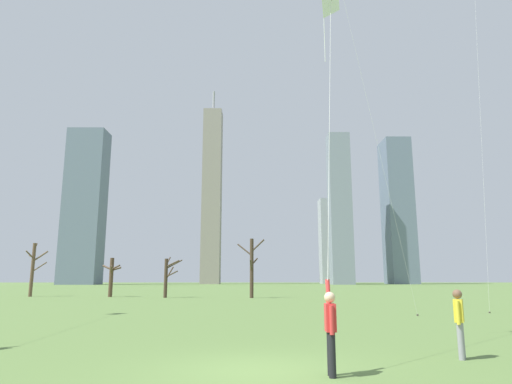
{
  "coord_description": "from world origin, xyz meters",
  "views": [
    {
      "loc": [
        -0.12,
        -9.85,
        1.89
      ],
      "look_at": [
        0.0,
        6.0,
        4.93
      ],
      "focal_mm": 31.56,
      "sensor_mm": 36.0,
      "label": 1
    }
  ],
  "objects_px": {
    "bare_tree_far_right_edge": "(167,275)",
    "bare_tree_rightmost": "(33,267)",
    "bare_tree_right_of_center": "(252,266)",
    "bystander_far_off_by_trees": "(459,320)",
    "distant_kite_drifting_right_red": "(476,12)",
    "kite_flyer_midfield_right_white": "(331,241)",
    "bare_tree_leftmost": "(111,275)"
  },
  "relations": [
    {
      "from": "bare_tree_far_right_edge",
      "to": "bare_tree_leftmost",
      "type": "height_order",
      "value": "bare_tree_far_right_edge"
    },
    {
      "from": "distant_kite_drifting_right_red",
      "to": "bare_tree_right_of_center",
      "type": "bearing_deg",
      "value": 135.37
    },
    {
      "from": "bystander_far_off_by_trees",
      "to": "bare_tree_far_right_edge",
      "type": "xyz_separation_m",
      "value": [
        -13.52,
        34.53,
        1.27
      ]
    },
    {
      "from": "kite_flyer_midfield_right_white",
      "to": "bare_tree_leftmost",
      "type": "relative_size",
      "value": 2.88
    },
    {
      "from": "kite_flyer_midfield_right_white",
      "to": "bare_tree_leftmost",
      "type": "distance_m",
      "value": 41.07
    },
    {
      "from": "bare_tree_rightmost",
      "to": "bystander_far_off_by_trees",
      "type": "bearing_deg",
      "value": -52.83
    },
    {
      "from": "distant_kite_drifting_right_red",
      "to": "bare_tree_rightmost",
      "type": "bearing_deg",
      "value": 153.75
    },
    {
      "from": "distant_kite_drifting_right_red",
      "to": "bare_tree_leftmost",
      "type": "height_order",
      "value": "distant_kite_drifting_right_red"
    },
    {
      "from": "bare_tree_far_right_edge",
      "to": "bare_tree_leftmost",
      "type": "xyz_separation_m",
      "value": [
        -6.17,
        1.95,
        0.01
      ]
    },
    {
      "from": "distant_kite_drifting_right_red",
      "to": "bare_tree_leftmost",
      "type": "relative_size",
      "value": 6.15
    },
    {
      "from": "kite_flyer_midfield_right_white",
      "to": "distant_kite_drifting_right_red",
      "type": "xyz_separation_m",
      "value": [
        14.23,
        19.06,
        17.96
      ]
    },
    {
      "from": "distant_kite_drifting_right_red",
      "to": "bare_tree_rightmost",
      "type": "distance_m",
      "value": 47.19
    },
    {
      "from": "bare_tree_far_right_edge",
      "to": "bare_tree_rightmost",
      "type": "bearing_deg",
      "value": 169.46
    },
    {
      "from": "bare_tree_far_right_edge",
      "to": "bare_tree_right_of_center",
      "type": "height_order",
      "value": "bare_tree_right_of_center"
    },
    {
      "from": "kite_flyer_midfield_right_white",
      "to": "distant_kite_drifting_right_red",
      "type": "height_order",
      "value": "distant_kite_drifting_right_red"
    },
    {
      "from": "bare_tree_far_right_edge",
      "to": "bare_tree_right_of_center",
      "type": "bearing_deg",
      "value": -5.11
    },
    {
      "from": "bare_tree_far_right_edge",
      "to": "bare_tree_right_of_center",
      "type": "distance_m",
      "value": 8.53
    },
    {
      "from": "bare_tree_far_right_edge",
      "to": "bare_tree_rightmost",
      "type": "xyz_separation_m",
      "value": [
        -14.74,
        2.74,
        0.84
      ]
    },
    {
      "from": "bystander_far_off_by_trees",
      "to": "bare_tree_rightmost",
      "type": "relative_size",
      "value": 0.29
    },
    {
      "from": "kite_flyer_midfield_right_white",
      "to": "bare_tree_right_of_center",
      "type": "height_order",
      "value": "kite_flyer_midfield_right_white"
    },
    {
      "from": "bare_tree_far_right_edge",
      "to": "bare_tree_rightmost",
      "type": "height_order",
      "value": "bare_tree_rightmost"
    },
    {
      "from": "bare_tree_right_of_center",
      "to": "bystander_far_off_by_trees",
      "type": "bearing_deg",
      "value": -81.45
    },
    {
      "from": "bare_tree_right_of_center",
      "to": "kite_flyer_midfield_right_white",
      "type": "bearing_deg",
      "value": -87.0
    },
    {
      "from": "distant_kite_drifting_right_red",
      "to": "kite_flyer_midfield_right_white",
      "type": "bearing_deg",
      "value": -126.75
    },
    {
      "from": "bare_tree_right_of_center",
      "to": "bare_tree_leftmost",
      "type": "bearing_deg",
      "value": 169.5
    },
    {
      "from": "kite_flyer_midfield_right_white",
      "to": "bystander_far_off_by_trees",
      "type": "distance_m",
      "value": 3.88
    },
    {
      "from": "distant_kite_drifting_right_red",
      "to": "bystander_far_off_by_trees",
      "type": "bearing_deg",
      "value": -121.52
    },
    {
      "from": "kite_flyer_midfield_right_white",
      "to": "distant_kite_drifting_right_red",
      "type": "distance_m",
      "value": 29.81
    },
    {
      "from": "bare_tree_right_of_center",
      "to": "bare_tree_rightmost",
      "type": "bearing_deg",
      "value": 171.42
    },
    {
      "from": "kite_flyer_midfield_right_white",
      "to": "bystander_far_off_by_trees",
      "type": "relative_size",
      "value": 7.1
    },
    {
      "from": "bare_tree_far_right_edge",
      "to": "bare_tree_rightmost",
      "type": "relative_size",
      "value": 0.72
    },
    {
      "from": "distant_kite_drifting_right_red",
      "to": "bare_tree_far_right_edge",
      "type": "distance_m",
      "value": 34.91
    }
  ]
}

